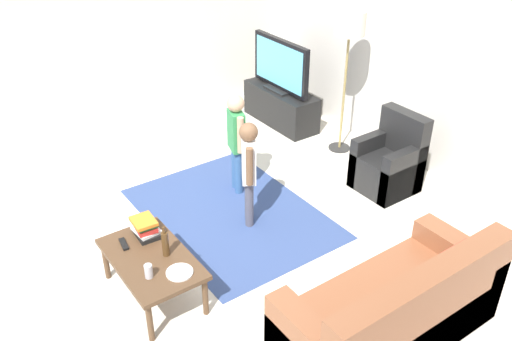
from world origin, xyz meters
The scene contains 17 objects.
ground centered at (0.00, 0.00, 0.00)m, with size 7.80×7.80×0.00m, color beige.
wall_back centered at (0.00, 3.00, 1.35)m, with size 6.00×0.12×2.70m, color silver.
wall_left centered at (-3.00, 0.00, 1.35)m, with size 0.12×6.00×2.70m, color silver.
area_rug centered at (-0.31, 0.50, 0.00)m, with size 2.20×1.60×0.01m, color #33477A.
tv_stand centered at (-1.80, 2.30, 0.24)m, with size 1.20×0.44×0.50m.
tv centered at (-1.80, 2.28, 0.85)m, with size 1.10×0.28×0.71m.
couch centered at (1.90, 0.58, 0.29)m, with size 0.80×1.80×0.86m.
armchair centered at (0.28, 2.26, 0.30)m, with size 0.60×0.60×0.90m.
floor_lamp centered at (-0.74, 2.45, 1.54)m, with size 0.36×0.36×1.78m.
child_near_tv centered at (-0.67, 0.81, 0.70)m, with size 0.38×0.20×1.16m.
child_center centered at (-0.08, 0.57, 0.68)m, with size 0.33×0.24×1.14m.
coffee_table centered at (0.34, -0.72, 0.37)m, with size 1.00×0.60×0.42m.
book_stack centered at (0.04, -0.62, 0.51)m, with size 0.29×0.22×0.18m.
bottle centered at (0.39, -0.60, 0.54)m, with size 0.06×0.06×0.29m.
tv_remote centered at (0.06, -0.84, 0.43)m, with size 0.17×0.05×0.02m, color black.
soda_can centered at (0.56, -0.84, 0.48)m, with size 0.07×0.07×0.12m, color silver.
plate centered at (0.66, -0.62, 0.43)m, with size 0.22×0.22×0.02m.
Camera 1 is at (3.76, -2.05, 3.37)m, focal length 38.30 mm.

